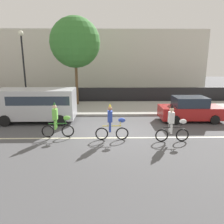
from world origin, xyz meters
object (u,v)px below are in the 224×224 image
Objects in this scene: parade_cyclist_zebra at (173,126)px; parked_car_red at (190,110)px; parked_van_silver at (37,103)px; parade_cyclist_lime at (58,122)px; street_lamp_post at (23,60)px; parade_cyclist_cobalt at (112,124)px.

parade_cyclist_zebra is 4.41m from parked_car_red.
parade_cyclist_lime is at bearing -56.81° from parked_van_silver.
street_lamp_post is (-3.43, 5.18, 3.15)m from parade_cyclist_lime.
parked_car_red is (5.31, 3.47, -0.06)m from parade_cyclist_cobalt.
parade_cyclist_cobalt is 6.34m from parked_car_red.
parade_cyclist_lime is at bearing 172.49° from parade_cyclist_zebra.
parked_car_red is 0.70× the size of street_lamp_post.
street_lamp_post is at bearing 124.02° from parked_van_silver.
parade_cyclist_zebra is 8.73m from parked_van_silver.
parked_van_silver is 10.15m from parked_car_red.
parked_car_red is at bearing 58.88° from parade_cyclist_zebra.
parade_cyclist_lime is 3.61m from parked_van_silver.
street_lamp_post is at bearing 169.36° from parked_car_red.
parade_cyclist_cobalt is at bearing 174.32° from parade_cyclist_zebra.
parade_cyclist_lime is 2.91m from parade_cyclist_cobalt.
parade_cyclist_cobalt reaches higher than parked_car_red.
parade_cyclist_zebra is at bearing -7.51° from parade_cyclist_lime.
street_lamp_post is at bearing 147.46° from parade_cyclist_zebra.
parked_car_red is at bearing 0.00° from parked_van_silver.
parade_cyclist_cobalt is 5.97m from parked_van_silver.
parade_cyclist_zebra is at bearing -5.68° from parade_cyclist_cobalt.
parked_van_silver is 1.22× the size of parked_car_red.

